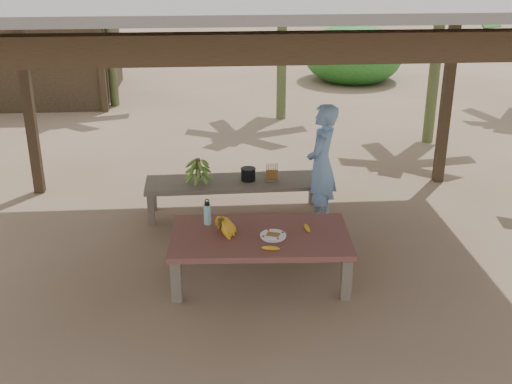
{
  "coord_description": "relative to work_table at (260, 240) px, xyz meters",
  "views": [
    {
      "loc": [
        -0.45,
        -6.07,
        3.34
      ],
      "look_at": [
        0.02,
        0.12,
        0.8
      ],
      "focal_mm": 45.0,
      "sensor_mm": 36.0,
      "label": 1
    }
  ],
  "objects": [
    {
      "name": "cooking_pot",
      "position": [
        -0.01,
        1.64,
        0.09
      ],
      "size": [
        0.18,
        0.18,
        0.15
      ],
      "primitive_type": "cylinder",
      "color": "black",
      "rests_on": "bench"
    },
    {
      "name": "ripe_banana_bunch",
      "position": [
        -0.4,
        0.03,
        0.16
      ],
      "size": [
        0.37,
        0.34,
        0.19
      ],
      "primitive_type": null,
      "rotation": [
        0.0,
        0.0,
        0.29
      ],
      "color": "gold",
      "rests_on": "work_table"
    },
    {
      "name": "bench",
      "position": [
        -0.19,
        1.63,
        -0.04
      ],
      "size": [
        2.21,
        0.64,
        0.45
      ],
      "rotation": [
        0.0,
        0.0,
        0.02
      ],
      "color": "brown",
      "rests_on": "ground"
    },
    {
      "name": "woman",
      "position": [
        0.84,
        1.33,
        0.31
      ],
      "size": [
        0.56,
        0.64,
        1.48
      ],
      "primitive_type": "imported",
      "rotation": [
        0.0,
        0.0,
        -2.04
      ],
      "color": "#678EC3",
      "rests_on": "ground"
    },
    {
      "name": "water_flask",
      "position": [
        -0.53,
        0.28,
        0.18
      ],
      "size": [
        0.08,
        0.08,
        0.29
      ],
      "color": "#42B5CF",
      "rests_on": "work_table"
    },
    {
      "name": "skewer_rack",
      "position": [
        0.28,
        1.59,
        0.14
      ],
      "size": [
        0.18,
        0.08,
        0.24
      ],
      "primitive_type": null,
      "rotation": [
        0.0,
        0.0,
        0.02
      ],
      "color": "#A57F47",
      "rests_on": "bench"
    },
    {
      "name": "hut",
      "position": [
        -4.53,
        8.28,
        0.67
      ],
      "size": [
        4.4,
        3.43,
        2.85
      ],
      "color": "black",
      "rests_on": "ground"
    },
    {
      "name": "loose_banana_front",
      "position": [
        0.07,
        -0.35,
        0.09
      ],
      "size": [
        0.18,
        0.05,
        0.04
      ],
      "primitive_type": "ellipsoid",
      "rotation": [
        0.0,
        0.0,
        1.56
      ],
      "color": "gold",
      "rests_on": "work_table"
    },
    {
      "name": "plate",
      "position": [
        0.12,
        -0.08,
        0.08
      ],
      "size": [
        0.26,
        0.26,
        0.04
      ],
      "color": "white",
      "rests_on": "work_table"
    },
    {
      "name": "green_banana_stalk",
      "position": [
        -0.63,
        1.62,
        0.18
      ],
      "size": [
        0.29,
        0.29,
        0.32
      ],
      "primitive_type": null,
      "rotation": [
        0.0,
        0.0,
        0.02
      ],
      "color": "#598C2D",
      "rests_on": "bench"
    },
    {
      "name": "loose_banana_side",
      "position": [
        0.49,
        0.06,
        0.09
      ],
      "size": [
        0.07,
        0.15,
        0.04
      ],
      "primitive_type": "ellipsoid",
      "rotation": [
        0.0,
        0.0,
        0.16
      ],
      "color": "gold",
      "rests_on": "work_table"
    },
    {
      "name": "work_table",
      "position": [
        0.0,
        0.0,
        0.0
      ],
      "size": [
        1.85,
        1.09,
        0.5
      ],
      "rotation": [
        0.0,
        0.0,
        -0.05
      ],
      "color": "brown",
      "rests_on": "ground"
    },
    {
      "name": "ground",
      "position": [
        -0.03,
        0.28,
        -0.43
      ],
      "size": [
        80.0,
        80.0,
        0.0
      ],
      "primitive_type": "plane",
      "color": "brown",
      "rests_on": "ground"
    }
  ]
}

